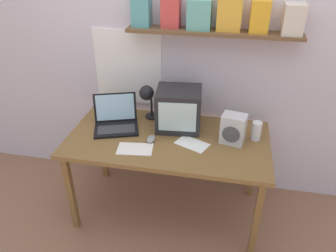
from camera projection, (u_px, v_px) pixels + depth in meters
name	position (u px, v px, depth m)	size (l,w,h in m)	color
ground_plane	(168.00, 208.00, 2.85)	(12.00, 12.00, 0.00)	#95674D
back_wall	(181.00, 44.00, 2.60)	(5.60, 0.24, 2.60)	silver
corner_desk	(168.00, 144.00, 2.51)	(1.51, 0.79, 0.73)	brown
crt_monitor	(179.00, 109.00, 2.53)	(0.37, 0.33, 0.32)	#232326
laptop	(116.00, 119.00, 2.59)	(0.41, 0.38, 0.24)	black
desk_lamp	(147.00, 95.00, 2.59)	(0.13, 0.18, 0.31)	black
juice_glass	(256.00, 132.00, 2.42)	(0.07, 0.07, 0.14)	white
space_heater	(233.00, 129.00, 2.37)	(0.19, 0.16, 0.22)	silver
computer_mouse	(151.00, 139.00, 2.43)	(0.06, 0.11, 0.03)	gray
printed_handout	(192.00, 144.00, 2.40)	(0.27, 0.22, 0.00)	white
loose_paper_near_laptop	(135.00, 149.00, 2.34)	(0.27, 0.18, 0.00)	white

